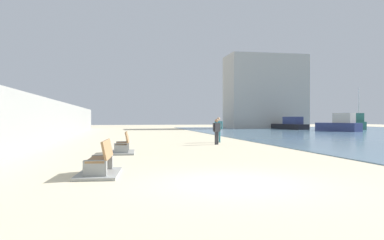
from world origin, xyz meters
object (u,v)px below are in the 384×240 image
at_px(boat_outer, 339,125).
at_px(boat_mid_bay, 290,125).
at_px(bench_far, 123,148).
at_px(person_standing, 217,130).
at_px(bench_near, 100,167).
at_px(boat_far_left, 359,123).
at_px(person_walking, 219,128).

bearing_deg(boat_outer, boat_mid_bay, 104.45).
height_order(bench_far, person_standing, person_standing).
distance_m(bench_near, boat_far_left, 48.36).
xyz_separation_m(bench_near, boat_far_left, (32.99, 35.36, 0.63)).
distance_m(person_walking, person_standing, 2.00).
xyz_separation_m(bench_near, boat_outer, (25.97, 29.05, 0.58)).
relative_size(boat_mid_bay, boat_outer, 1.33).
bearing_deg(person_walking, boat_outer, 40.41).
height_order(bench_near, person_standing, person_standing).
bearing_deg(bench_far, boat_mid_bay, 53.47).
relative_size(bench_far, boat_mid_bay, 0.28).
distance_m(boat_far_left, boat_outer, 9.44).
height_order(bench_near, boat_outer, boat_outer).
height_order(bench_far, person_walking, person_walking).
bearing_deg(person_walking, boat_far_left, 40.84).
relative_size(bench_near, boat_outer, 0.38).
xyz_separation_m(bench_near, bench_far, (0.65, 6.42, 0.00)).
relative_size(person_standing, boat_far_left, 0.26).
relative_size(person_standing, boat_outer, 0.27).
relative_size(boat_far_left, boat_outer, 1.01).
bearing_deg(boat_far_left, bench_far, -138.17).
bearing_deg(bench_near, boat_outer, 48.20).
bearing_deg(person_walking, boat_mid_bay, 55.76).
height_order(bench_far, boat_far_left, boat_far_left).
relative_size(person_walking, person_standing, 1.07).
distance_m(bench_far, person_walking, 8.90).
distance_m(person_walking, boat_mid_bay, 30.07).
bearing_deg(boat_outer, bench_near, -131.80).
xyz_separation_m(bench_far, boat_outer, (25.32, 22.63, 0.58)).
bearing_deg(boat_far_left, boat_outer, -138.03).
relative_size(person_standing, boat_mid_bay, 0.20).
xyz_separation_m(person_standing, boat_mid_bay, (17.55, 26.75, -0.22)).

